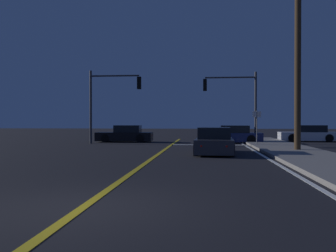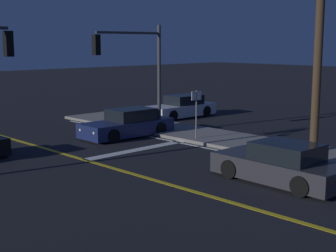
# 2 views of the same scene
# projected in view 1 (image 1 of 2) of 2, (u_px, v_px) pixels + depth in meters

# --- Properties ---
(ground_plane) EXTENTS (160.00, 160.00, 0.00)m
(ground_plane) POSITION_uv_depth(u_px,v_px,m) (83.00, 208.00, 6.97)
(ground_plane) COLOR black
(sidewalk_right) EXTENTS (3.20, 37.19, 0.15)m
(sidewalk_right) POSITION_uv_depth(u_px,v_px,m) (308.00, 156.00, 16.58)
(sidewalk_right) COLOR gray
(sidewalk_right) RESTS_ON ground
(lane_line_center) EXTENTS (0.20, 35.13, 0.01)m
(lane_line_center) POSITION_uv_depth(u_px,v_px,m) (155.00, 156.00, 17.25)
(lane_line_center) COLOR gold
(lane_line_center) RESTS_ON ground
(lane_line_edge_right) EXTENTS (0.16, 35.13, 0.01)m
(lane_line_edge_right) POSITION_uv_depth(u_px,v_px,m) (266.00, 157.00, 16.76)
(lane_line_edge_right) COLOR white
(lane_line_edge_right) RESTS_ON ground
(stop_bar) EXTENTS (5.32, 0.50, 0.01)m
(stop_bar) POSITION_uv_depth(u_px,v_px,m) (210.00, 145.00, 25.78)
(stop_bar) COLOR white
(stop_bar) RESTS_ON ground
(car_following_oncoming_charcoal) EXTENTS (2.04, 4.50, 1.34)m
(car_following_oncoming_charcoal) POSITION_uv_depth(u_px,v_px,m) (214.00, 142.00, 18.76)
(car_following_oncoming_charcoal) COLOR #2D2D33
(car_following_oncoming_charcoal) RESTS_ON ground
(car_parked_curb_black) EXTENTS (4.50, 1.98, 1.34)m
(car_parked_curb_black) POSITION_uv_depth(u_px,v_px,m) (125.00, 135.00, 29.64)
(car_parked_curb_black) COLOR black
(car_parked_curb_black) RESTS_ON ground
(car_mid_block_navy) EXTENTS (4.71, 1.98, 1.34)m
(car_mid_block_navy) POSITION_uv_depth(u_px,v_px,m) (232.00, 135.00, 28.28)
(car_mid_block_navy) COLOR navy
(car_mid_block_navy) RESTS_ON ground
(car_side_waiting_white) EXTENTS (4.67, 1.91, 1.34)m
(car_side_waiting_white) POSITION_uv_depth(u_px,v_px,m) (309.00, 134.00, 30.29)
(car_side_waiting_white) COLOR silver
(car_side_waiting_white) RESTS_ON ground
(traffic_signal_near_right) EXTENTS (4.01, 0.28, 5.36)m
(traffic_signal_near_right) POSITION_uv_depth(u_px,v_px,m) (236.00, 96.00, 27.84)
(traffic_signal_near_right) COLOR #38383D
(traffic_signal_near_right) RESTS_ON ground
(traffic_signal_far_left) EXTENTS (3.87, 0.28, 5.42)m
(traffic_signal_far_left) POSITION_uv_depth(u_px,v_px,m) (109.00, 95.00, 27.35)
(traffic_signal_far_left) COLOR #38383D
(traffic_signal_far_left) RESTS_ON ground
(utility_pole_right) EXTENTS (1.92, 0.34, 10.01)m
(utility_pole_right) POSITION_uv_depth(u_px,v_px,m) (298.00, 55.00, 19.61)
(utility_pole_right) COLOR #42301E
(utility_pole_right) RESTS_ON ground
(street_sign_corner) EXTENTS (0.56, 0.09, 2.37)m
(street_sign_corner) POSITION_uv_depth(u_px,v_px,m) (257.00, 122.00, 24.96)
(street_sign_corner) COLOR slate
(street_sign_corner) RESTS_ON ground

